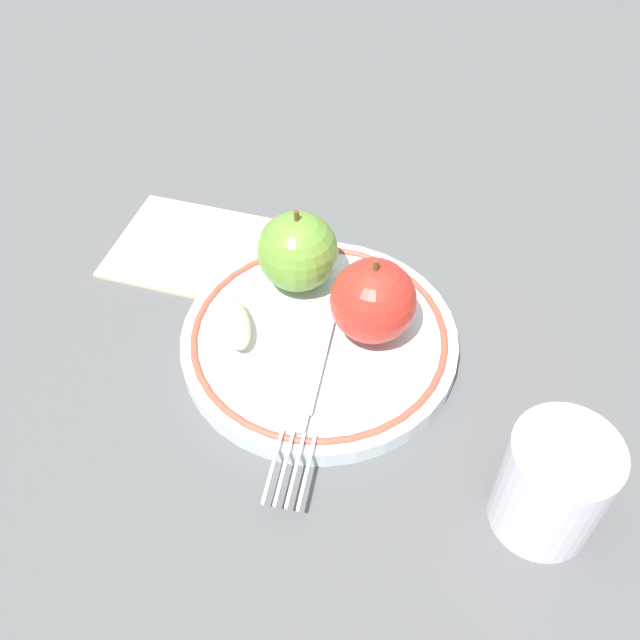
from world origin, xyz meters
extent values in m
plane|color=#515253|center=(0.00, 0.00, 0.00)|extent=(2.00, 2.00, 0.00)
cylinder|color=silver|center=(0.00, 0.00, 0.01)|extent=(0.23, 0.23, 0.02)
torus|color=#A14D39|center=(0.00, 0.00, 0.02)|extent=(0.21, 0.21, 0.01)
sphere|color=red|center=(0.03, 0.02, 0.05)|extent=(0.07, 0.07, 0.07)
cylinder|color=brown|center=(0.03, 0.02, 0.09)|extent=(0.00, 0.00, 0.01)
sphere|color=olive|center=(-0.05, 0.04, 0.05)|extent=(0.07, 0.07, 0.07)
cylinder|color=brown|center=(-0.05, 0.04, 0.09)|extent=(0.00, 0.00, 0.01)
ellipsoid|color=beige|center=(-0.06, -0.03, 0.03)|extent=(0.06, 0.06, 0.02)
cube|color=silver|center=(0.02, -0.03, 0.02)|extent=(0.04, 0.09, 0.00)
cube|color=silver|center=(0.04, -0.08, 0.02)|extent=(0.01, 0.02, 0.00)
cube|color=silver|center=(0.04, -0.12, 0.02)|extent=(0.02, 0.06, 0.00)
cube|color=silver|center=(0.04, -0.12, 0.02)|extent=(0.02, 0.06, 0.00)
cube|color=silver|center=(0.05, -0.12, 0.02)|extent=(0.02, 0.06, 0.00)
cube|color=silver|center=(0.06, -0.11, 0.02)|extent=(0.02, 0.06, 0.00)
cylinder|color=white|center=(0.21, -0.05, 0.04)|extent=(0.07, 0.07, 0.09)
cube|color=beige|center=(-0.16, 0.04, 0.00)|extent=(0.18, 0.16, 0.01)
camera|label=1|loc=(0.20, -0.32, 0.46)|focal=40.00mm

